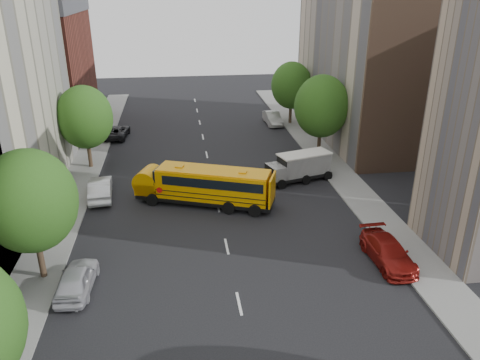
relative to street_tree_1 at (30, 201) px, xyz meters
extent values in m
plane|color=black|center=(11.00, 4.00, -4.95)|extent=(120.00, 120.00, 0.00)
cube|color=slate|center=(-0.50, 9.00, -4.89)|extent=(3.00, 80.00, 0.12)
cube|color=slate|center=(22.50, 9.00, -4.89)|extent=(3.00, 80.00, 0.12)
cube|color=silver|center=(11.00, 14.00, -4.95)|extent=(0.15, 64.00, 0.01)
cube|color=maroon|center=(-7.00, 32.00, 1.55)|extent=(10.00, 15.00, 13.00)
cube|color=#C4B099|center=(29.00, 24.00, 4.05)|extent=(10.00, 22.00, 18.00)
cube|color=brown|center=(29.00, 13.00, 4.05)|extent=(10.10, 0.30, 18.00)
cylinder|color=#38281C|center=(0.00, 0.00, -3.51)|extent=(0.36, 0.36, 2.88)
ellipsoid|color=#264E14|center=(0.00, 0.00, 0.01)|extent=(5.12, 5.12, 5.89)
cylinder|color=#38281C|center=(0.00, 18.00, -3.55)|extent=(0.36, 0.36, 2.81)
ellipsoid|color=#264E14|center=(0.00, 18.00, -0.12)|extent=(4.99, 4.99, 5.74)
cylinder|color=#38281C|center=(22.00, 18.00, -3.48)|extent=(0.36, 0.36, 2.95)
ellipsoid|color=#264E14|center=(22.00, 18.00, 0.13)|extent=(5.25, 5.25, 6.04)
cylinder|color=#38281C|center=(22.00, 30.00, -3.58)|extent=(0.36, 0.36, 2.74)
ellipsoid|color=#264E14|center=(22.00, 30.00, -0.24)|extent=(4.86, 4.86, 5.59)
cube|color=black|center=(10.07, 8.63, -4.43)|extent=(10.80, 6.11, 0.29)
cube|color=orange|center=(10.69, 8.39, -3.19)|extent=(8.83, 5.31, 2.19)
cube|color=orange|center=(5.99, 10.22, -3.86)|extent=(2.39, 2.66, 0.95)
cube|color=black|center=(6.92, 9.86, -2.72)|extent=(1.23, 2.21, 1.14)
cube|color=orange|center=(10.69, 8.39, -2.08)|extent=(8.77, 5.14, 0.13)
cube|color=black|center=(10.87, 8.32, -2.72)|extent=(8.15, 5.09, 0.71)
cube|color=black|center=(10.69, 8.39, -3.95)|extent=(8.85, 5.37, 0.06)
cube|color=black|center=(10.69, 8.39, -3.57)|extent=(8.85, 5.37, 0.06)
cube|color=orange|center=(14.72, 6.83, -3.19)|extent=(0.99, 2.27, 2.19)
cube|color=orange|center=(8.30, 9.32, -1.99)|extent=(0.74, 0.74, 0.10)
cube|color=orange|center=(12.73, 7.60, -1.99)|extent=(0.74, 0.74, 0.10)
cylinder|color=orange|center=(5.99, 10.22, -3.38)|extent=(2.65, 2.76, 2.00)
cylinder|color=red|center=(6.77, 8.54, -3.53)|extent=(0.46, 0.21, 0.48)
cylinder|color=black|center=(6.18, 8.87, -4.48)|extent=(0.99, 0.61, 0.95)
cylinder|color=black|center=(7.04, 11.08, -4.48)|extent=(0.99, 0.61, 0.95)
cylinder|color=black|center=(11.59, 6.77, -4.48)|extent=(0.99, 0.61, 0.95)
cylinder|color=black|center=(12.45, 8.98, -4.48)|extent=(0.99, 0.61, 0.95)
cylinder|color=black|center=(13.36, 6.08, -4.48)|extent=(0.99, 0.61, 0.95)
cylinder|color=black|center=(14.22, 8.30, -4.48)|extent=(0.99, 0.61, 0.95)
cube|color=black|center=(18.45, 12.23, -4.47)|extent=(6.06, 3.47, 0.29)
cube|color=white|center=(18.91, 12.37, -3.47)|extent=(4.74, 3.00, 1.72)
cube|color=white|center=(16.43, 11.63, -3.75)|extent=(1.80, 2.13, 1.15)
cube|color=silver|center=(18.91, 12.37, -2.56)|extent=(4.95, 3.14, 0.11)
cylinder|color=black|center=(16.70, 10.71, -4.55)|extent=(0.84, 0.46, 0.80)
cylinder|color=black|center=(16.16, 12.55, -4.55)|extent=(0.84, 0.46, 0.80)
cylinder|color=black|center=(18.91, 11.37, -4.55)|extent=(0.84, 0.46, 0.80)
cylinder|color=black|center=(18.37, 13.20, -4.55)|extent=(0.84, 0.46, 0.80)
cylinder|color=black|center=(20.93, 11.96, -4.55)|extent=(0.84, 0.46, 0.80)
cylinder|color=black|center=(20.39, 13.80, -4.55)|extent=(0.84, 0.46, 0.80)
imported|color=#B0AFB6|center=(2.20, -1.58, -4.19)|extent=(2.05, 4.55, 1.52)
imported|color=silver|center=(1.84, 10.96, -4.15)|extent=(2.18, 5.03, 1.61)
imported|color=black|center=(1.51, 27.15, -4.27)|extent=(2.74, 5.12, 1.37)
imported|color=maroon|center=(20.60, -1.24, -4.21)|extent=(2.23, 5.14, 1.47)
imported|color=#383962|center=(20.60, 15.06, -4.24)|extent=(2.05, 4.30, 1.42)
imported|color=#9A9A95|center=(19.80, 29.97, -4.19)|extent=(1.79, 4.68, 1.52)
camera|label=1|loc=(8.20, -24.44, 10.97)|focal=35.00mm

